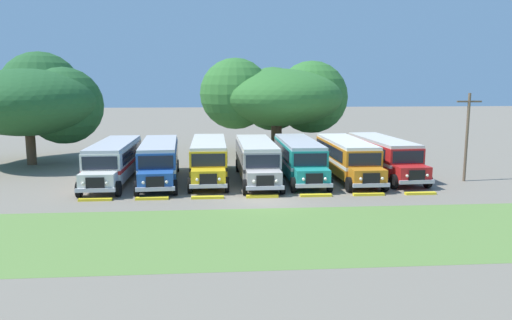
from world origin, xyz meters
The scene contains 19 objects.
ground_plane centered at (0.00, 0.00, 0.00)m, with size 220.00×220.00×0.00m, color slate.
foreground_grass_strip centered at (0.00, -6.68, 0.00)m, with size 80.00×9.23×0.01m, color olive.
parked_bus_slot_0 centered at (-10.19, 6.51, 1.58)m, with size 2.70×10.84×2.82m.
parked_bus_slot_1 centered at (-6.96, 6.53, 1.58)m, with size 3.27×10.93×2.82m.
parked_bus_slot_2 centered at (-3.38, 7.15, 1.58)m, with size 2.73×10.85×2.82m.
parked_bus_slot_3 centered at (0.11, 6.32, 1.58)m, with size 2.79×10.85×2.82m.
parked_bus_slot_4 centered at (3.34, 6.74, 1.58)m, with size 2.71×10.84×2.82m.
parked_bus_slot_5 centered at (6.92, 6.55, 1.58)m, with size 2.78×10.85×2.82m.
parked_bus_slot_6 centered at (9.98, 7.31, 1.58)m, with size 3.18×10.91×2.82m.
curb_wheelstop_0 centered at (-10.17, 0.61, 0.07)m, with size 2.00×0.36×0.15m, color yellow.
curb_wheelstop_1 centered at (-6.78, 0.61, 0.07)m, with size 2.00×0.36×0.15m, color yellow.
curb_wheelstop_2 centered at (-3.39, 0.61, 0.07)m, with size 2.00×0.36×0.15m, color yellow.
curb_wheelstop_3 centered at (0.00, 0.61, 0.07)m, with size 2.00×0.36×0.15m, color yellow.
curb_wheelstop_4 centered at (3.39, 0.61, 0.07)m, with size 2.00×0.36×0.15m, color yellow.
curb_wheelstop_5 centered at (6.78, 0.61, 0.07)m, with size 2.00×0.36×0.15m, color yellow.
curb_wheelstop_6 centered at (10.17, 0.61, 0.07)m, with size 2.00×0.36×0.15m, color yellow.
broad_shade_tree centered at (3.29, 19.76, 5.63)m, with size 14.93×13.54×9.37m.
secondary_tree centered at (-18.72, 15.39, 5.54)m, with size 12.40×13.40×9.88m.
utility_pole centered at (15.11, 4.53, 3.41)m, with size 1.80×0.20×6.35m.
Camera 1 is at (-2.80, -28.88, 7.13)m, focal length 34.24 mm.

